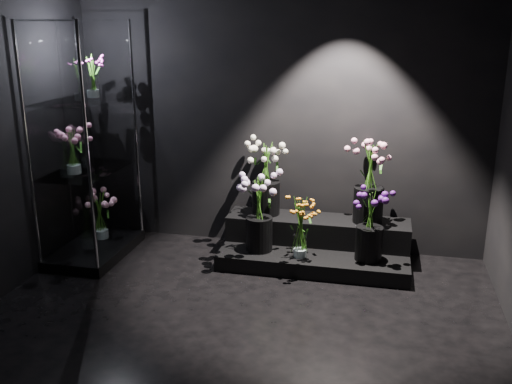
% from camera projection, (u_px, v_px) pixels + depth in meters
% --- Properties ---
extents(floor, '(4.00, 4.00, 0.00)m').
position_uv_depth(floor, '(225.00, 346.00, 4.00)').
color(floor, black).
rests_on(floor, ground).
extents(wall_back, '(4.00, 0.00, 4.00)m').
position_uv_depth(wall_back, '(279.00, 107.00, 5.46)').
color(wall_back, black).
rests_on(wall_back, floor).
extents(wall_front, '(4.00, 0.00, 4.00)m').
position_uv_depth(wall_front, '(40.00, 294.00, 1.73)').
color(wall_front, black).
rests_on(wall_front, floor).
extents(display_riser, '(1.73, 0.77, 0.39)m').
position_uv_depth(display_riser, '(316.00, 244.00, 5.41)').
color(display_riser, black).
rests_on(display_riser, floor).
extents(display_case, '(0.60, 1.00, 2.21)m').
position_uv_depth(display_case, '(86.00, 144.00, 5.25)').
color(display_case, black).
rests_on(display_case, floor).
extents(bouquet_orange_bells, '(0.35, 0.35, 0.56)m').
position_uv_depth(bouquet_orange_bells, '(301.00, 227.00, 5.08)').
color(bouquet_orange_bells, white).
rests_on(bouquet_orange_bells, display_riser).
extents(bouquet_lilac, '(0.47, 0.47, 0.70)m').
position_uv_depth(bouquet_lilac, '(259.00, 209.00, 5.20)').
color(bouquet_lilac, black).
rests_on(bouquet_lilac, display_riser).
extents(bouquet_purple, '(0.41, 0.41, 0.66)m').
position_uv_depth(bouquet_purple, '(370.00, 221.00, 4.99)').
color(bouquet_purple, black).
rests_on(bouquet_purple, display_riser).
extents(bouquet_cream_roses, '(0.39, 0.39, 0.71)m').
position_uv_depth(bouquet_cream_roses, '(266.00, 174.00, 5.45)').
color(bouquet_cream_roses, black).
rests_on(bouquet_cream_roses, display_riser).
extents(bouquet_pink_roses, '(0.41, 0.41, 0.77)m').
position_uv_depth(bouquet_pink_roses, '(370.00, 178.00, 5.22)').
color(bouquet_pink_roses, black).
rests_on(bouquet_pink_roses, display_riser).
extents(bouquet_case_pink, '(0.39, 0.39, 0.45)m').
position_uv_depth(bouquet_case_pink, '(72.00, 148.00, 5.12)').
color(bouquet_case_pink, white).
rests_on(bouquet_case_pink, display_case).
extents(bouquet_case_magenta, '(0.27, 0.27, 0.39)m').
position_uv_depth(bouquet_case_magenta, '(92.00, 75.00, 5.21)').
color(bouquet_case_magenta, white).
rests_on(bouquet_case_magenta, display_case).
extents(bouquet_case_base_pink, '(0.35, 0.35, 0.48)m').
position_uv_depth(bouquet_case_base_pink, '(100.00, 214.00, 5.65)').
color(bouquet_case_base_pink, white).
rests_on(bouquet_case_base_pink, display_case).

